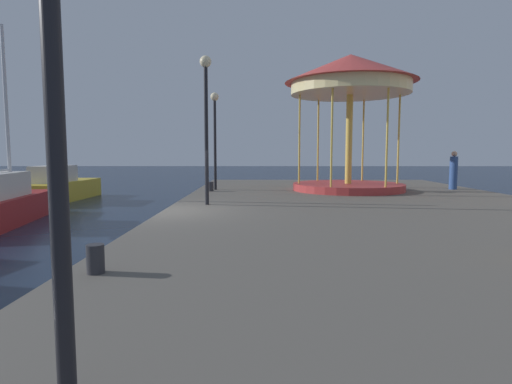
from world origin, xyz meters
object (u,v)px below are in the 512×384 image
motorboat_yellow (60,187)px  lamp_post_far_end (215,123)px  lamp_post_mid_promenade (206,105)px  bollard_south (211,186)px  carousel (350,88)px  bollard_center (95,259)px  sailboat_red (1,205)px  person_by_the_water (453,172)px

motorboat_yellow → lamp_post_far_end: bearing=-17.2°
lamp_post_mid_promenade → bollard_south: size_ratio=11.47×
carousel → bollard_south: 7.22m
motorboat_yellow → lamp_post_far_end: size_ratio=1.36×
motorboat_yellow → bollard_center: motorboat_yellow is taller
bollard_south → bollard_center: same height
sailboat_red → bollard_south: size_ratio=17.09×
lamp_post_far_end → person_by_the_water: size_ratio=2.49×
motorboat_yellow → lamp_post_mid_promenade: size_ratio=1.25×
lamp_post_far_end → person_by_the_water: 10.75m
lamp_post_far_end → person_by_the_water: bearing=1.3°
lamp_post_mid_promenade → motorboat_yellow: bearing=137.5°
motorboat_yellow → bollard_south: (8.00, -3.23, 0.33)m
bollard_south → sailboat_red: bearing=-151.9°
sailboat_red → motorboat_yellow: (-1.28, 6.81, -0.01)m
lamp_post_mid_promenade → bollard_center: lamp_post_mid_promenade is taller
lamp_post_far_end → bollard_south: 2.78m
bollard_center → sailboat_red: bearing=128.1°
person_by_the_water → motorboat_yellow: bearing=173.0°
person_by_the_water → lamp_post_mid_promenade: bearing=-152.1°
bollard_south → person_by_the_water: 10.73m
bollard_south → carousel: bearing=4.2°
motorboat_yellow → person_by_the_water: size_ratio=3.38×
sailboat_red → bollard_south: bearing=28.1°
lamp_post_mid_promenade → lamp_post_far_end: lamp_post_mid_promenade is taller
carousel → bollard_south: size_ratio=14.36×
carousel → person_by_the_water: carousel is taller
lamp_post_far_end → bollard_south: lamp_post_far_end is taller
carousel → bollard_center: (-6.10, -12.32, -4.14)m
lamp_post_mid_promenade → carousel: bearing=41.8°
motorboat_yellow → carousel: (13.90, -2.80, 4.46)m
carousel → lamp_post_mid_promenade: carousel is taller
bollard_south → lamp_post_far_end: bearing=80.0°
sailboat_red → motorboat_yellow: bearing=100.7°
carousel → lamp_post_mid_promenade: size_ratio=1.25×
sailboat_red → person_by_the_water: (17.39, 4.53, 0.91)m
sailboat_red → carousel: (12.61, 4.01, 4.46)m
lamp_post_mid_promenade → person_by_the_water: 11.84m
motorboat_yellow → lamp_post_mid_promenade: lamp_post_mid_promenade is taller
motorboat_yellow → person_by_the_water: person_by_the_water is taller
sailboat_red → lamp_post_far_end: sailboat_red is taller
motorboat_yellow → lamp_post_far_end: 9.02m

